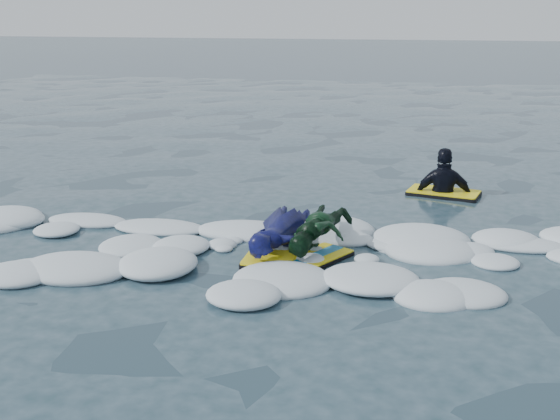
{
  "coord_description": "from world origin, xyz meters",
  "views": [
    {
      "loc": [
        1.67,
        -6.59,
        2.75
      ],
      "look_at": [
        -0.11,
        1.6,
        0.33
      ],
      "focal_mm": 45.0,
      "sensor_mm": 36.0,
      "label": 1
    }
  ],
  "objects": [
    {
      "name": "ground",
      "position": [
        0.0,
        0.0,
        0.0
      ],
      "size": [
        120.0,
        120.0,
        0.0
      ],
      "primitive_type": "plane",
      "color": "#152334",
      "rests_on": "ground"
    },
    {
      "name": "prone_child_unit",
      "position": [
        0.5,
        0.98,
        0.25
      ],
      "size": [
        0.87,
        1.36,
        0.49
      ],
      "rotation": [
        0.0,
        0.0,
        1.06
      ],
      "color": "black",
      "rests_on": "ground"
    },
    {
      "name": "prone_woman_unit",
      "position": [
        -0.0,
        1.03,
        0.21
      ],
      "size": [
        0.7,
        1.62,
        0.41
      ],
      "rotation": [
        0.0,
        0.0,
        1.57
      ],
      "color": "black",
      "rests_on": "ground"
    },
    {
      "name": "waiting_rider_unit",
      "position": [
        1.92,
        4.02,
        -0.05
      ],
      "size": [
        1.16,
        0.8,
        1.59
      ],
      "rotation": [
        0.0,
        0.0,
        -0.23
      ],
      "color": "black",
      "rests_on": "ground"
    },
    {
      "name": "foam_band",
      "position": [
        0.0,
        1.03,
        0.0
      ],
      "size": [
        12.0,
        3.1,
        0.3
      ],
      "primitive_type": null,
      "color": "silver",
      "rests_on": "ground"
    }
  ]
}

